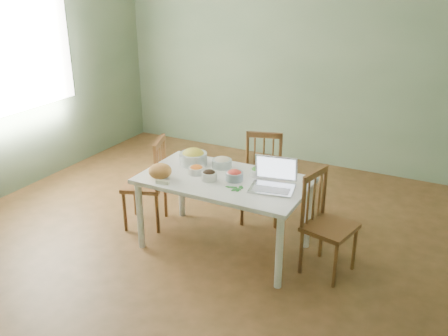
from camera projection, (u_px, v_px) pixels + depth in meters
The scene contains 18 objects.
floor at pixel (202, 243), 4.60m from camera, with size 5.00×5.00×0.00m, color #412D15.
wall_back at pixel (299, 58), 6.14m from camera, with size 5.00×0.00×2.70m, color gray.
window_left at pixel (16, 57), 5.33m from camera, with size 0.04×1.60×1.20m, color white.
dining_table at pixel (224, 213), 4.42m from camera, with size 1.47×0.82×0.69m, color white, non-canonical shape.
chair_far at pixel (261, 180), 4.88m from camera, with size 0.39×0.37×0.88m, color brown, non-canonical shape.
chair_left at pixel (144, 182), 4.79m from camera, with size 0.40×0.38×0.90m, color brown, non-canonical shape.
chair_right at pixel (330, 225), 4.01m from camera, with size 0.39×0.37×0.88m, color brown, non-canonical shape.
bread_boule at pixel (160, 171), 4.27m from camera, with size 0.20×0.20×0.13m, color #BC7C38.
butter_stick at pixel (163, 182), 4.18m from camera, with size 0.12×0.03×0.03m, color #ECE7C2.
bowl_squash at pixel (193, 157), 4.58m from camera, with size 0.26×0.26×0.15m, color yellow, non-canonical shape.
bowl_carrot at pixel (196, 170), 4.37m from camera, with size 0.14×0.14×0.08m, color orange, non-canonical shape.
bowl_onion at pixel (222, 162), 4.51m from camera, with size 0.18×0.18×0.10m, color silver, non-canonical shape.
bowl_mushroom at pixel (209, 175), 4.24m from camera, with size 0.14×0.14×0.09m, color black, non-canonical shape.
bowl_redpep at pixel (234, 175), 4.24m from camera, with size 0.16×0.16×0.09m, color #D94629, non-canonical shape.
bowl_broccoli at pixel (257, 171), 4.33m from camera, with size 0.13×0.13×0.08m, color #216022, non-canonical shape.
flatbread at pixel (268, 172), 4.41m from camera, with size 0.21×0.21×0.02m, color tan.
basil_bunch at pixel (234, 187), 4.10m from camera, with size 0.18×0.18×0.02m, color #1F5222, non-canonical shape.
laptop at pixel (272, 176), 4.03m from camera, with size 0.36×0.31×0.25m, color silver, non-canonical shape.
Camera 1 is at (2.02, -3.44, 2.39)m, focal length 39.25 mm.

